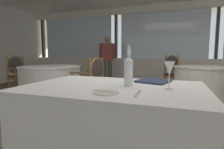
{
  "coord_description": "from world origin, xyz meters",
  "views": [
    {
      "loc": [
        0.45,
        -2.33,
        1.01
      ],
      "look_at": [
        -0.08,
        -0.81,
        0.82
      ],
      "focal_mm": 28.95,
      "sensor_mm": 36.0,
      "label": 1
    }
  ],
  "objects_px": {
    "diner_person_0": "(107,57)",
    "water_bottle": "(128,70)",
    "wine_glass": "(169,69)",
    "dining_chair_1_1": "(174,70)",
    "menu_book": "(153,81)",
    "dining_chair_0_1": "(92,78)",
    "dining_chair_0_0": "(19,72)",
    "side_plate": "(106,92)"
  },
  "relations": [
    {
      "from": "diner_person_0",
      "to": "water_bottle",
      "type": "bearing_deg",
      "value": -176.59
    },
    {
      "from": "wine_glass",
      "to": "diner_person_0",
      "type": "height_order",
      "value": "diner_person_0"
    },
    {
      "from": "dining_chair_1_1",
      "to": "water_bottle",
      "type": "bearing_deg",
      "value": -40.96
    },
    {
      "from": "water_bottle",
      "to": "diner_person_0",
      "type": "xyz_separation_m",
      "value": [
        -1.76,
        4.15,
        0.02
      ]
    },
    {
      "from": "wine_glass",
      "to": "dining_chair_1_1",
      "type": "xyz_separation_m",
      "value": [
        0.01,
        3.65,
        -0.33
      ]
    },
    {
      "from": "menu_book",
      "to": "wine_glass",
      "type": "bearing_deg",
      "value": -47.21
    },
    {
      "from": "dining_chair_1_1",
      "to": "diner_person_0",
      "type": "distance_m",
      "value": 2.18
    },
    {
      "from": "menu_book",
      "to": "dining_chair_0_1",
      "type": "relative_size",
      "value": 0.27
    },
    {
      "from": "water_bottle",
      "to": "wine_glass",
      "type": "distance_m",
      "value": 0.32
    },
    {
      "from": "wine_glass",
      "to": "dining_chair_0_1",
      "type": "height_order",
      "value": "wine_glass"
    },
    {
      "from": "dining_chair_0_0",
      "to": "dining_chair_0_1",
      "type": "height_order",
      "value": "dining_chair_0_0"
    },
    {
      "from": "dining_chair_0_0",
      "to": "wine_glass",
      "type": "bearing_deg",
      "value": -19.55
    },
    {
      "from": "menu_book",
      "to": "dining_chair_0_0",
      "type": "distance_m",
      "value": 3.77
    },
    {
      "from": "side_plate",
      "to": "dining_chair_0_1",
      "type": "relative_size",
      "value": 0.19
    },
    {
      "from": "dining_chair_1_1",
      "to": "dining_chair_0_1",
      "type": "bearing_deg",
      "value": -70.57
    },
    {
      "from": "wine_glass",
      "to": "dining_chair_0_1",
      "type": "xyz_separation_m",
      "value": [
        -1.41,
        1.61,
        -0.34
      ]
    },
    {
      "from": "side_plate",
      "to": "dining_chair_1_1",
      "type": "relative_size",
      "value": 0.18
    },
    {
      "from": "dining_chair_0_0",
      "to": "dining_chair_1_1",
      "type": "xyz_separation_m",
      "value": [
        3.53,
        1.68,
        0.01
      ]
    },
    {
      "from": "side_plate",
      "to": "wine_glass",
      "type": "relative_size",
      "value": 0.87
    },
    {
      "from": "side_plate",
      "to": "dining_chair_0_0",
      "type": "height_order",
      "value": "dining_chair_0_0"
    },
    {
      "from": "wine_glass",
      "to": "dining_chair_0_1",
      "type": "distance_m",
      "value": 2.16
    },
    {
      "from": "side_plate",
      "to": "menu_book",
      "type": "distance_m",
      "value": 0.63
    },
    {
      "from": "dining_chair_0_0",
      "to": "dining_chair_1_1",
      "type": "distance_m",
      "value": 3.91
    },
    {
      "from": "side_plate",
      "to": "dining_chair_0_0",
      "type": "distance_m",
      "value": 3.85
    },
    {
      "from": "dining_chair_0_0",
      "to": "dining_chair_1_1",
      "type": "height_order",
      "value": "dining_chair_1_1"
    },
    {
      "from": "water_bottle",
      "to": "dining_chair_0_1",
      "type": "height_order",
      "value": "water_bottle"
    },
    {
      "from": "menu_book",
      "to": "dining_chair_1_1",
      "type": "distance_m",
      "value": 3.35
    },
    {
      "from": "dining_chair_0_1",
      "to": "dining_chair_1_1",
      "type": "bearing_deg",
      "value": -115.21
    },
    {
      "from": "menu_book",
      "to": "diner_person_0",
      "type": "bearing_deg",
      "value": 133.46
    },
    {
      "from": "dining_chair_0_1",
      "to": "dining_chair_1_1",
      "type": "xyz_separation_m",
      "value": [
        1.42,
        2.04,
        0.02
      ]
    },
    {
      "from": "water_bottle",
      "to": "diner_person_0",
      "type": "distance_m",
      "value": 4.51
    },
    {
      "from": "dining_chair_0_1",
      "to": "dining_chair_0_0",
      "type": "bearing_deg",
      "value": 0.0
    },
    {
      "from": "dining_chair_0_0",
      "to": "side_plate",
      "type": "bearing_deg",
      "value": -25.96
    },
    {
      "from": "side_plate",
      "to": "dining_chair_0_1",
      "type": "xyz_separation_m",
      "value": [
        -1.02,
        1.88,
        -0.2
      ]
    },
    {
      "from": "dining_chair_0_1",
      "to": "diner_person_0",
      "type": "bearing_deg",
      "value": -65.83
    },
    {
      "from": "diner_person_0",
      "to": "dining_chair_0_1",
      "type": "bearing_deg",
      "value": 174.96
    },
    {
      "from": "side_plate",
      "to": "dining_chair_0_1",
      "type": "bearing_deg",
      "value": 118.37
    },
    {
      "from": "dining_chair_0_1",
      "to": "wine_glass",
      "type": "bearing_deg",
      "value": 140.83
    },
    {
      "from": "dining_chair_0_1",
      "to": "water_bottle",
      "type": "bearing_deg",
      "value": 134.47
    },
    {
      "from": "water_bottle",
      "to": "dining_chair_1_1",
      "type": "relative_size",
      "value": 0.33
    },
    {
      "from": "dining_chair_0_0",
      "to": "dining_chair_0_1",
      "type": "bearing_deg",
      "value": 0.0
    },
    {
      "from": "wine_glass",
      "to": "dining_chair_1_1",
      "type": "relative_size",
      "value": 0.21
    }
  ]
}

